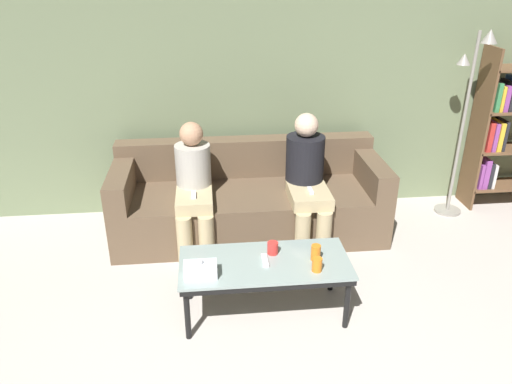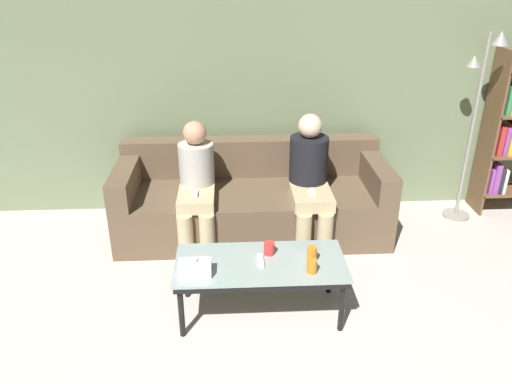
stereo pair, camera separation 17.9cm
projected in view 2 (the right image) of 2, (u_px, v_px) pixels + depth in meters
The scene contains 11 objects.
wall_back at pixel (249, 80), 4.68m from camera, with size 12.00×0.06×2.60m.
couch at pixel (252, 200), 4.63m from camera, with size 2.43×0.91×0.80m.
coffee_table at pixel (260, 267), 3.48m from camera, with size 1.19×0.54×0.43m.
cup_near_left at pixel (312, 254), 3.44m from camera, with size 0.07×0.07×0.11m.
cup_near_right at pixel (312, 266), 3.32m from camera, with size 0.07×0.07×0.10m.
cup_far_center at pixel (269, 248), 3.53m from camera, with size 0.08×0.08×0.09m.
tissue_box at pixel (195, 268), 3.30m from camera, with size 0.22×0.12×0.13m.
game_remote at pixel (260, 261), 3.45m from camera, with size 0.04×0.15×0.02m.
standing_lamp at pixel (477, 109), 4.53m from camera, with size 0.31×0.26×1.78m.
seated_person_left_end at pixel (196, 183), 4.28m from camera, with size 0.31×0.65×1.10m.
seated_person_mid_left at pixel (310, 177), 4.33m from camera, with size 0.34×0.70×1.15m.
Camera 2 is at (-0.19, -0.86, 2.35)m, focal length 35.00 mm.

